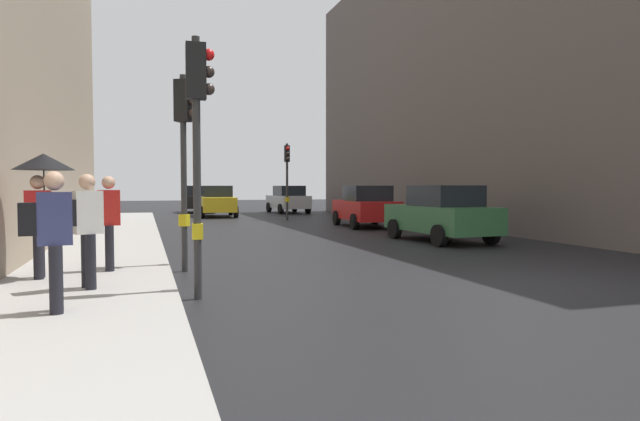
{
  "coord_description": "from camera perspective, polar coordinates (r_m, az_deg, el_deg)",
  "views": [
    {
      "loc": [
        -6.29,
        -8.35,
        1.75
      ],
      "look_at": [
        -1.23,
        7.45,
        1.01
      ],
      "focal_mm": 30.96,
      "sensor_mm": 36.0,
      "label": 1
    }
  ],
  "objects": [
    {
      "name": "ground_plane",
      "position": [
        10.59,
        19.12,
        -7.07
      ],
      "size": [
        120.0,
        120.0,
        0.0
      ],
      "primitive_type": "plane",
      "color": "black"
    },
    {
      "name": "sidewalk_kerb",
      "position": [
        14.47,
        -21.34,
        -4.23
      ],
      "size": [
        2.8,
        40.0,
        0.16
      ],
      "primitive_type": "cube",
      "color": "#A8A5A0",
      "rests_on": "ground"
    },
    {
      "name": "building_facade_right",
      "position": [
        28.63,
        22.39,
        12.46
      ],
      "size": [
        12.0,
        29.66,
        13.53
      ],
      "primitive_type": "cube",
      "color": "#5B514C",
      "rests_on": "ground"
    },
    {
      "name": "traffic_light_near_left",
      "position": [
        8.69,
        -12.5,
        9.17
      ],
      "size": [
        0.44,
        0.25,
        4.0
      ],
      "color": "#2D2D2D",
      "rests_on": "ground"
    },
    {
      "name": "traffic_light_far_median",
      "position": [
        28.3,
        -3.42,
        4.48
      ],
      "size": [
        0.25,
        0.43,
        3.91
      ],
      "color": "#2D2D2D",
      "rests_on": "ground"
    },
    {
      "name": "traffic_light_near_right",
      "position": [
        11.54,
        -13.84,
        7.43
      ],
      "size": [
        0.44,
        0.36,
        3.98
      ],
      "color": "#2D2D2D",
      "rests_on": "ground"
    },
    {
      "name": "car_silver_hatchback",
      "position": [
        35.79,
        -3.31,
        1.16
      ],
      "size": [
        2.21,
        4.3,
        1.76
      ],
      "color": "#BCBCC1",
      "rests_on": "ground"
    },
    {
      "name": "car_dark_suv",
      "position": [
        37.26,
        -12.47,
        1.16
      ],
      "size": [
        2.23,
        4.31,
        1.76
      ],
      "color": "black",
      "rests_on": "ground"
    },
    {
      "name": "car_red_sedan",
      "position": [
        23.58,
        4.75,
        0.44
      ],
      "size": [
        2.25,
        4.32,
        1.76
      ],
      "color": "red",
      "rests_on": "ground"
    },
    {
      "name": "car_yellow_taxi",
      "position": [
        31.88,
        -10.59,
        0.95
      ],
      "size": [
        2.16,
        4.27,
        1.76
      ],
      "color": "yellow",
      "rests_on": "ground"
    },
    {
      "name": "car_green_estate",
      "position": [
        17.72,
        12.44,
        -0.31
      ],
      "size": [
        2.17,
        4.28,
        1.76
      ],
      "color": "#2D6038",
      "rests_on": "ground"
    },
    {
      "name": "pedestrian_with_umbrella",
      "position": [
        10.55,
        -26.8,
        2.8
      ],
      "size": [
        1.0,
        1.0,
        2.14
      ],
      "color": "black",
      "rests_on": "sidewalk_kerb"
    },
    {
      "name": "pedestrian_with_grey_backpack",
      "position": [
        7.63,
        -26.03,
        -2.09
      ],
      "size": [
        0.63,
        0.37,
        1.77
      ],
      "color": "black",
      "rests_on": "sidewalk_kerb"
    },
    {
      "name": "pedestrian_with_black_backpack",
      "position": [
        9.19,
        -23.14,
        -1.29
      ],
      "size": [
        0.66,
        0.47,
        1.77
      ],
      "color": "black",
      "rests_on": "sidewalk_kerb"
    },
    {
      "name": "pedestrian_in_red_jacket",
      "position": [
        11.03,
        -20.97,
        -0.81
      ],
      "size": [
        0.41,
        0.36,
        1.77
      ],
      "color": "black",
      "rests_on": "sidewalk_kerb"
    }
  ]
}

